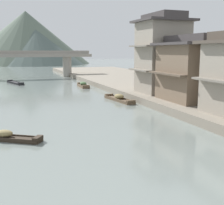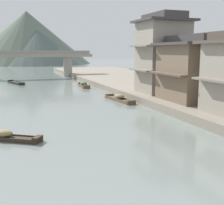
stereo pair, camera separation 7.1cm
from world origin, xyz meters
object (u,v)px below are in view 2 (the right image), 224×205
(boat_moored_nearest, at_px, (84,85))
(house_waterfront_far, at_px, (162,54))
(boat_moored_far, at_px, (4,137))
(boat_midriver_drifting, at_px, (16,83))
(stone_bridge, at_px, (30,60))
(house_waterfront_narrow, at_px, (195,69))
(boat_moored_third, at_px, (119,99))

(boat_moored_nearest, distance_m, house_waterfront_far, 15.64)
(boat_moored_far, distance_m, house_waterfront_far, 20.81)
(boat_midriver_drifting, height_order, stone_bridge, stone_bridge)
(house_waterfront_narrow, height_order, house_waterfront_far, house_waterfront_far)
(boat_midriver_drifting, xyz_separation_m, stone_bridge, (3.37, 10.76, 3.44))
(boat_moored_third, bearing_deg, boat_moored_far, -136.93)
(boat_moored_far, relative_size, house_waterfront_far, 0.51)
(boat_midriver_drifting, distance_m, house_waterfront_narrow, 32.09)
(house_waterfront_narrow, bearing_deg, house_waterfront_far, 92.74)
(house_waterfront_narrow, bearing_deg, boat_moored_third, 132.48)
(boat_moored_third, height_order, boat_moored_far, boat_moored_third)
(boat_moored_nearest, bearing_deg, stone_bridge, 107.90)
(house_waterfront_far, bearing_deg, boat_moored_third, 178.97)
(boat_moored_third, height_order, house_waterfront_far, house_waterfront_far)
(boat_moored_nearest, xyz_separation_m, stone_bridge, (-6.16, 19.06, 3.29))
(boat_moored_far, height_order, house_waterfront_narrow, house_waterfront_narrow)
(boat_moored_nearest, bearing_deg, house_waterfront_far, -67.79)
(house_waterfront_far, bearing_deg, boat_moored_nearest, 112.21)
(boat_midriver_drifting, distance_m, stone_bridge, 11.78)
(boat_moored_far, bearing_deg, boat_moored_nearest, 65.39)
(boat_moored_far, height_order, house_waterfront_far, house_waterfront_far)
(boat_moored_nearest, bearing_deg, boat_moored_third, -87.86)
(boat_moored_nearest, relative_size, boat_moored_far, 0.97)
(boat_moored_nearest, distance_m, boat_midriver_drifting, 12.64)
(boat_moored_third, xyz_separation_m, house_waterfront_far, (5.12, -0.09, 4.78))
(boat_midriver_drifting, distance_m, house_waterfront_far, 27.24)
(boat_moored_third, relative_size, boat_moored_far, 1.23)
(boat_moored_third, relative_size, house_waterfront_narrow, 0.84)
(boat_moored_nearest, height_order, boat_midriver_drifting, boat_moored_nearest)
(stone_bridge, bearing_deg, boat_midriver_drifting, -107.39)
(stone_bridge, bearing_deg, house_waterfront_far, -70.26)
(boat_moored_nearest, xyz_separation_m, boat_moored_third, (0.51, -13.70, -0.04))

